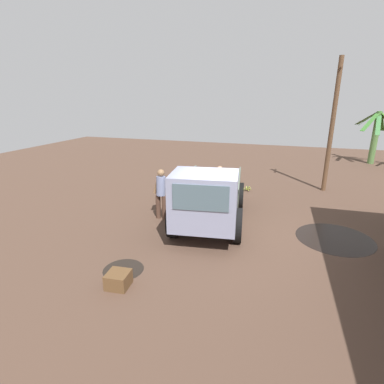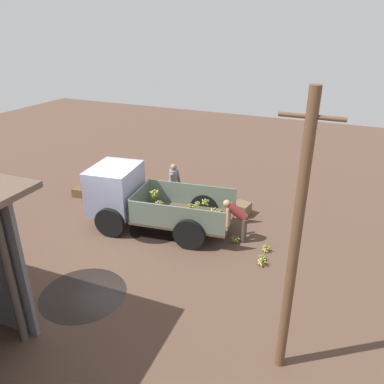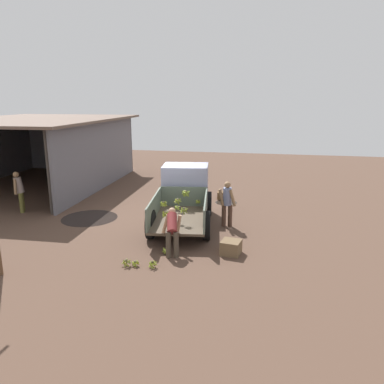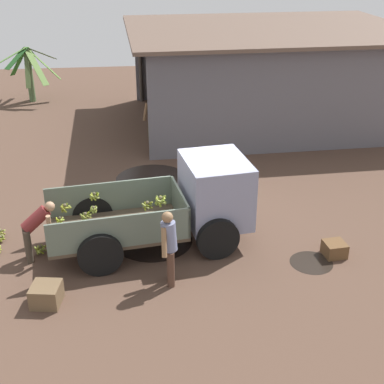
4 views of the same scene
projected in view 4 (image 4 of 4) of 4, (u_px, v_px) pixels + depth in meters
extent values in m
plane|color=brown|center=(195.00, 225.00, 13.27)|extent=(36.00, 36.00, 0.00)
cylinder|color=black|center=(154.00, 241.00, 12.57)|extent=(1.83, 1.83, 0.01)
cylinder|color=black|center=(152.00, 178.00, 15.79)|extent=(2.12, 2.12, 0.01)
cylinder|color=black|center=(311.00, 263.00, 11.75)|extent=(0.95, 0.95, 0.01)
cube|color=#4B3D2E|center=(116.00, 229.00, 12.05)|extent=(3.23, 2.16, 0.08)
cube|color=#5C6A5C|center=(111.00, 196.00, 12.62)|extent=(3.00, 0.46, 0.74)
cube|color=#5C6A5C|center=(120.00, 232.00, 11.12)|extent=(3.00, 0.46, 0.74)
cube|color=#5C6A5C|center=(180.00, 205.00, 12.21)|extent=(0.29, 1.76, 0.74)
cube|color=#888CA9|center=(215.00, 190.00, 12.26)|extent=(1.61, 1.91, 1.49)
cube|color=#4C606B|center=(245.00, 175.00, 12.29)|extent=(0.22, 1.38, 0.65)
cylinder|color=black|center=(196.00, 202.00, 13.34)|extent=(0.98, 0.35, 0.96)
cylinder|color=black|center=(218.00, 239.00, 11.74)|extent=(0.98, 0.35, 0.96)
cylinder|color=black|center=(93.00, 214.00, 12.76)|extent=(0.98, 0.35, 0.96)
cylinder|color=black|center=(100.00, 254.00, 11.16)|extent=(0.98, 0.35, 0.96)
sphere|color=brown|center=(147.00, 203.00, 12.14)|extent=(0.08, 0.08, 0.08)
cylinder|color=olive|center=(149.00, 207.00, 12.12)|extent=(0.18, 0.13, 0.16)
cylinder|color=olive|center=(151.00, 205.00, 12.17)|extent=(0.04, 0.20, 0.13)
cylinder|color=olive|center=(149.00, 204.00, 12.23)|extent=(0.19, 0.13, 0.14)
cylinder|color=olive|center=(146.00, 204.00, 12.22)|extent=(0.18, 0.12, 0.17)
cylinder|color=olive|center=(145.00, 206.00, 12.17)|extent=(0.05, 0.16, 0.19)
cylinder|color=olive|center=(145.00, 206.00, 12.09)|extent=(0.19, 0.15, 0.12)
sphere|color=#47402E|center=(94.00, 194.00, 12.08)|extent=(0.08, 0.08, 0.08)
cylinder|color=olive|center=(92.00, 195.00, 12.14)|extent=(0.15, 0.15, 0.14)
cylinder|color=#9DAB2C|center=(92.00, 197.00, 12.10)|extent=(0.04, 0.17, 0.15)
cylinder|color=olive|center=(93.00, 198.00, 12.05)|extent=(0.17, 0.11, 0.14)
cylinder|color=olive|center=(95.00, 197.00, 12.03)|extent=(0.19, 0.06, 0.12)
cylinder|color=olive|center=(97.00, 197.00, 12.08)|extent=(0.13, 0.16, 0.14)
cylinder|color=olive|center=(97.00, 196.00, 12.13)|extent=(0.08, 0.17, 0.14)
cylinder|color=olive|center=(96.00, 195.00, 12.16)|extent=(0.16, 0.11, 0.15)
cylinder|color=olive|center=(94.00, 195.00, 12.17)|extent=(0.18, 0.05, 0.13)
sphere|color=brown|center=(65.00, 205.00, 11.85)|extent=(0.08, 0.08, 0.08)
cylinder|color=olive|center=(65.00, 207.00, 11.93)|extent=(0.18, 0.10, 0.17)
cylinder|color=olive|center=(63.00, 208.00, 11.88)|extent=(0.05, 0.17, 0.17)
cylinder|color=olive|center=(64.00, 209.00, 11.83)|extent=(0.17, 0.12, 0.17)
cylinder|color=olive|center=(68.00, 208.00, 11.83)|extent=(0.16, 0.18, 0.11)
cylinder|color=#9CAD39|center=(68.00, 207.00, 11.92)|extent=(0.13, 0.18, 0.15)
sphere|color=brown|center=(174.00, 221.00, 11.70)|extent=(0.07, 0.07, 0.07)
cylinder|color=#90A324|center=(176.00, 223.00, 11.73)|extent=(0.05, 0.13, 0.14)
cylinder|color=olive|center=(176.00, 222.00, 11.76)|extent=(0.13, 0.11, 0.13)
cylinder|color=olive|center=(174.00, 221.00, 11.77)|extent=(0.15, 0.08, 0.11)
cylinder|color=olive|center=(172.00, 223.00, 11.73)|extent=(0.07, 0.15, 0.12)
cylinder|color=olive|center=(173.00, 224.00, 11.68)|extent=(0.13, 0.12, 0.12)
cylinder|color=olive|center=(176.00, 224.00, 11.67)|extent=(0.15, 0.10, 0.11)
sphere|color=brown|center=(160.00, 198.00, 11.86)|extent=(0.09, 0.09, 0.09)
cylinder|color=#8DA736|center=(164.00, 201.00, 11.87)|extent=(0.14, 0.21, 0.18)
cylinder|color=olive|center=(163.00, 201.00, 11.94)|extent=(0.14, 0.18, 0.22)
cylinder|color=olive|center=(161.00, 198.00, 11.97)|extent=(0.24, 0.09, 0.13)
cylinder|color=olive|center=(158.00, 200.00, 11.95)|extent=(0.20, 0.17, 0.19)
cylinder|color=olive|center=(157.00, 201.00, 11.89)|extent=(0.07, 0.22, 0.18)
cylinder|color=#96A733|center=(158.00, 202.00, 11.85)|extent=(0.17, 0.17, 0.21)
cylinder|color=#A2AF4B|center=(161.00, 202.00, 11.81)|extent=(0.23, 0.08, 0.16)
sphere|color=#413B2A|center=(59.00, 218.00, 11.67)|extent=(0.07, 0.07, 0.07)
cylinder|color=olive|center=(58.00, 220.00, 11.72)|extent=(0.11, 0.12, 0.13)
cylinder|color=#93A722|center=(57.00, 220.00, 11.67)|extent=(0.08, 0.15, 0.09)
cylinder|color=#92A421|center=(60.00, 221.00, 11.65)|extent=(0.13, 0.04, 0.13)
cylinder|color=#96AF3B|center=(62.00, 220.00, 11.67)|extent=(0.11, 0.15, 0.09)
cylinder|color=olive|center=(62.00, 220.00, 11.71)|extent=(0.07, 0.13, 0.13)
cylinder|color=olive|center=(61.00, 219.00, 11.74)|extent=(0.14, 0.07, 0.12)
sphere|color=brown|center=(93.00, 207.00, 11.72)|extent=(0.07, 0.07, 0.07)
cylinder|color=#9FA541|center=(96.00, 210.00, 11.73)|extent=(0.08, 0.13, 0.13)
cylinder|color=olive|center=(95.00, 209.00, 11.77)|extent=(0.11, 0.12, 0.13)
cylinder|color=#96AC2D|center=(94.00, 208.00, 11.78)|extent=(0.14, 0.05, 0.11)
cylinder|color=olive|center=(91.00, 209.00, 11.75)|extent=(0.09, 0.15, 0.11)
cylinder|color=#94A747|center=(92.00, 210.00, 11.72)|extent=(0.10, 0.12, 0.14)
cylinder|color=olive|center=(94.00, 211.00, 11.71)|extent=(0.13, 0.05, 0.13)
sphere|color=brown|center=(85.00, 214.00, 11.48)|extent=(0.08, 0.08, 0.08)
cylinder|color=#8E9C3C|center=(89.00, 215.00, 11.55)|extent=(0.14, 0.19, 0.12)
cylinder|color=olive|center=(85.00, 215.00, 11.57)|extent=(0.19, 0.05, 0.15)
cylinder|color=olive|center=(83.00, 217.00, 11.52)|extent=(0.08, 0.16, 0.19)
cylinder|color=olive|center=(83.00, 218.00, 11.46)|extent=(0.15, 0.16, 0.16)
cylinder|color=#969F3C|center=(86.00, 218.00, 11.45)|extent=(0.18, 0.06, 0.17)
cylinder|color=olive|center=(89.00, 217.00, 11.48)|extent=(0.11, 0.19, 0.15)
cube|color=#5F5D64|center=(383.00, 72.00, 20.70)|extent=(0.34, 6.98, 3.37)
cube|color=#5F5D64|center=(245.00, 58.00, 23.13)|extent=(9.47, 0.43, 3.37)
cube|color=#5F5D64|center=(296.00, 102.00, 17.01)|extent=(9.47, 0.43, 3.37)
cube|color=brown|center=(269.00, 29.00, 19.31)|extent=(10.53, 8.13, 0.12)
cylinder|color=#3F3833|center=(140.00, 62.00, 22.34)|extent=(0.16, 0.16, 3.37)
cylinder|color=#3F3833|center=(154.00, 107.00, 16.57)|extent=(0.16, 0.16, 3.37)
cylinder|color=#617B4B|center=(375.00, 61.00, 23.16)|extent=(0.27, 0.27, 3.11)
cube|color=#4F6A2B|center=(379.00, 31.00, 23.36)|extent=(0.98, 1.61, 0.92)
cube|color=#1A5919|center=(366.00, 38.00, 23.03)|extent=(0.89, 0.83, 1.41)
cube|color=#344F1D|center=(370.00, 39.00, 22.28)|extent=(1.22, 1.00, 1.18)
cylinder|color=#537045|center=(30.00, 75.00, 22.60)|extent=(0.27, 0.27, 2.24)
cube|color=#527833|center=(44.00, 64.00, 22.51)|extent=(1.29, 0.35, 1.41)
cube|color=#536D3B|center=(41.00, 53.00, 22.73)|extent=(1.20, 1.18, 0.71)
cube|color=#305930|center=(30.00, 52.00, 22.80)|extent=(0.28, 1.29, 0.65)
cube|color=#2D7628|center=(19.00, 62.00, 22.69)|extent=(1.04, 0.98, 1.34)
cube|color=#5A8B3E|center=(8.00, 58.00, 22.08)|extent=(1.53, 0.49, 0.77)
cube|color=#21501F|center=(16.00, 58.00, 21.82)|extent=(0.94, 1.05, 0.72)
cube|color=#43552C|center=(27.00, 68.00, 21.94)|extent=(0.29, 1.08, 1.46)
cube|color=olive|center=(36.00, 66.00, 22.01)|extent=(1.02, 1.15, 1.39)
cylinder|color=#4D3327|center=(171.00, 269.00, 10.80)|extent=(0.16, 0.16, 0.80)
cylinder|color=#4D3327|center=(170.00, 263.00, 11.01)|extent=(0.16, 0.16, 0.80)
cylinder|color=gray|center=(169.00, 236.00, 10.59)|extent=(0.35, 0.31, 0.64)
sphere|color=#8C6746|center=(167.00, 217.00, 10.40)|extent=(0.23, 0.23, 0.23)
cylinder|color=#8C6746|center=(164.00, 243.00, 10.41)|extent=(0.12, 0.28, 0.60)
cylinder|color=#8C6746|center=(165.00, 232.00, 10.78)|extent=(0.11, 0.22, 0.60)
cylinder|color=#43382D|center=(27.00, 242.00, 11.79)|extent=(0.19, 0.19, 0.78)
cylinder|color=#43382D|center=(28.00, 247.00, 11.60)|extent=(0.19, 0.19, 0.78)
cylinder|color=maroon|center=(36.00, 220.00, 11.52)|extent=(0.71, 0.44, 0.60)
sphere|color=tan|center=(50.00, 207.00, 11.52)|extent=(0.22, 0.22, 0.22)
cylinder|color=tan|center=(48.00, 218.00, 11.83)|extent=(0.16, 0.26, 0.58)
cylinder|color=tan|center=(49.00, 227.00, 11.49)|extent=(0.14, 0.21, 0.58)
cylinder|color=brown|center=(151.00, 132.00, 18.29)|extent=(0.21, 0.21, 0.81)
cylinder|color=brown|center=(156.00, 131.00, 18.40)|extent=(0.21, 0.21, 0.81)
cylinder|color=gray|center=(152.00, 111.00, 18.07)|extent=(0.44, 0.48, 0.67)
sphere|color=#8C6746|center=(151.00, 98.00, 17.92)|extent=(0.23, 0.23, 0.23)
cylinder|color=#8C6746|center=(146.00, 112.00, 18.05)|extent=(0.25, 0.20, 0.61)
cylinder|color=#8C6746|center=(156.00, 110.00, 18.23)|extent=(0.21, 0.17, 0.61)
sphere|color=brown|center=(0.00, 230.00, 12.66)|extent=(0.09, 0.09, 0.09)
cylinder|color=olive|center=(3.00, 233.00, 12.68)|extent=(0.10, 0.19, 0.16)
cylinder|color=#9EA847|center=(3.00, 231.00, 12.75)|extent=(0.19, 0.15, 0.14)
sphere|color=brown|center=(40.00, 247.00, 12.01)|extent=(0.09, 0.09, 0.09)
cylinder|color=olive|center=(40.00, 251.00, 11.98)|extent=(0.18, 0.05, 0.17)
cylinder|color=olive|center=(43.00, 250.00, 12.01)|extent=(0.14, 0.19, 0.15)
cylinder|color=#9DA93D|center=(44.00, 249.00, 12.06)|extent=(0.06, 0.19, 0.16)
cylinder|color=olive|center=(43.00, 247.00, 12.10)|extent=(0.19, 0.13, 0.15)
cylinder|color=olive|center=(39.00, 248.00, 12.09)|extent=(0.18, 0.13, 0.17)
cylinder|color=#8FA33B|center=(38.00, 250.00, 12.05)|extent=(0.07, 0.17, 0.19)
cylinder|color=#9BB140|center=(37.00, 250.00, 11.97)|extent=(0.17, 0.18, 0.12)
sphere|color=brown|center=(0.00, 237.00, 12.47)|extent=(0.08, 0.08, 0.08)
cylinder|color=olive|center=(2.00, 239.00, 12.45)|extent=(0.14, 0.13, 0.10)
cylinder|color=olive|center=(3.00, 238.00, 12.52)|extent=(0.09, 0.16, 0.10)
cylinder|color=olive|center=(2.00, 238.00, 12.54)|extent=(0.15, 0.09, 0.13)
cube|color=brown|center=(46.00, 294.00, 10.37)|extent=(0.63, 0.63, 0.42)
cube|color=brown|center=(334.00, 249.00, 11.95)|extent=(0.51, 0.51, 0.33)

